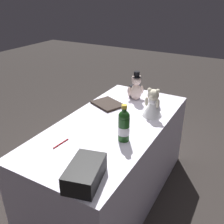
{
  "coord_description": "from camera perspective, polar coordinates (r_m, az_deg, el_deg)",
  "views": [
    {
      "loc": [
        1.62,
        0.91,
        1.76
      ],
      "look_at": [
        0.0,
        0.0,
        0.86
      ],
      "focal_mm": 40.77,
      "sensor_mm": 36.0,
      "label": 1
    }
  ],
  "objects": [
    {
      "name": "gift_case_black",
      "position": [
        1.5,
        -6.08,
        -13.45
      ],
      "size": [
        0.33,
        0.25,
        0.11
      ],
      "color": "black",
      "rests_on": "reception_table"
    },
    {
      "name": "champagne_bottle",
      "position": [
        1.83,
        2.68,
        -3.01
      ],
      "size": [
        0.09,
        0.09,
        0.28
      ],
      "color": "#1B4A19",
      "rests_on": "reception_table"
    },
    {
      "name": "reception_table",
      "position": [
        2.32,
        0.0,
        -10.73
      ],
      "size": [
        1.69,
        0.8,
        0.76
      ],
      "primitive_type": "cube",
      "color": "white",
      "rests_on": "ground_plane"
    },
    {
      "name": "signing_pen",
      "position": [
        1.87,
        -11.28,
        -6.86
      ],
      "size": [
        0.16,
        0.02,
        0.01
      ],
      "color": "maroon",
      "rests_on": "reception_table"
    },
    {
      "name": "teddy_bear_bride",
      "position": [
        2.23,
        9.2,
        1.89
      ],
      "size": [
        0.23,
        0.18,
        0.25
      ],
      "color": "white",
      "rests_on": "reception_table"
    },
    {
      "name": "ground_plane",
      "position": [
        2.56,
        0.0,
        -17.56
      ],
      "size": [
        12.0,
        12.0,
        0.0
      ],
      "primitive_type": "plane",
      "color": "#2D2826"
    },
    {
      "name": "teddy_bear_groom",
      "position": [
        2.54,
        5.34,
        5.17
      ],
      "size": [
        0.16,
        0.15,
        0.29
      ],
      "color": "beige",
      "rests_on": "reception_table"
    },
    {
      "name": "guestbook",
      "position": [
        2.43,
        -0.99,
        1.81
      ],
      "size": [
        0.31,
        0.34,
        0.02
      ],
      "primitive_type": "cube",
      "rotation": [
        0.0,
        0.0,
        -0.4
      ],
      "color": "black",
      "rests_on": "reception_table"
    }
  ]
}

